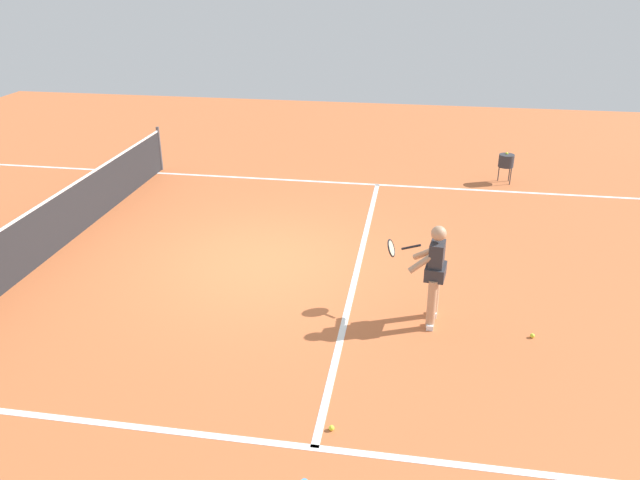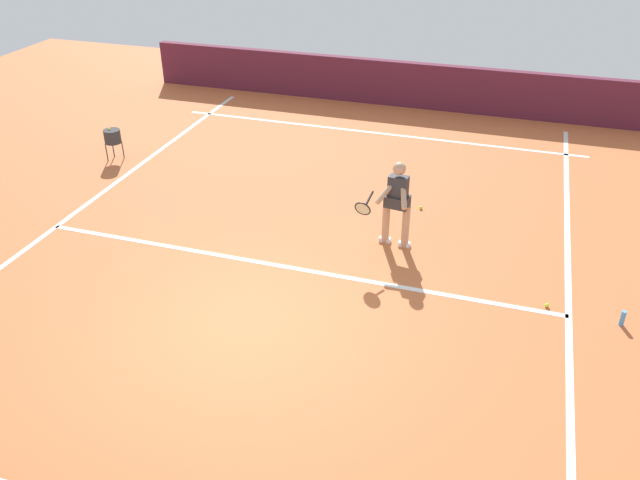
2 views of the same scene
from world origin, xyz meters
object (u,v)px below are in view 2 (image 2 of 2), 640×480
object	(u,v)px
tennis_ball_mid	(547,305)
ball_hopper	(112,137)
tennis_ball_near	(421,208)
water_bottle	(623,318)
tennis_player	(396,201)

from	to	relation	value
tennis_ball_mid	ball_hopper	xyz separation A→B (m)	(9.29, -2.87, 0.51)
tennis_ball_near	ball_hopper	bearing A→B (deg)	-2.50
tennis_ball_near	water_bottle	bearing A→B (deg)	141.68
tennis_ball_near	tennis_ball_mid	distance (m)	3.49
tennis_ball_mid	ball_hopper	world-z (taller)	ball_hopper
tennis_player	tennis_ball_near	size ratio (longest dim) A/B	23.48
ball_hopper	water_bottle	bearing A→B (deg)	163.85
water_bottle	tennis_ball_mid	bearing A→B (deg)	-6.73
ball_hopper	water_bottle	distance (m)	10.76
tennis_player	tennis_ball_near	world-z (taller)	tennis_player
ball_hopper	water_bottle	size ratio (longest dim) A/B	3.10
tennis_player	ball_hopper	world-z (taller)	tennis_player
tennis_ball_mid	water_bottle	distance (m)	1.04
tennis_ball_near	ball_hopper	distance (m)	6.95
tennis_player	ball_hopper	xyz separation A→B (m)	(6.70, -1.76, -0.30)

